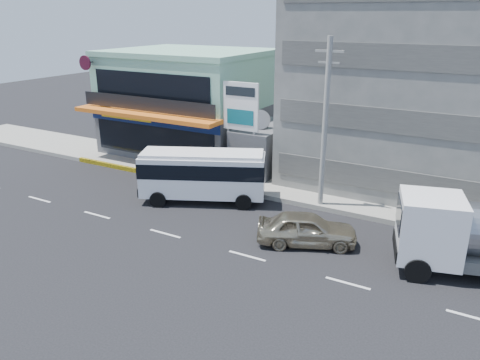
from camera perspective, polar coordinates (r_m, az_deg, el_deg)
name	(u,v)px	position (r m, az deg, el deg)	size (l,w,h in m)	color
ground	(165,234)	(25.50, -9.11, -6.47)	(120.00, 120.00, 0.00)	black
sidewalk	(317,192)	(30.88, 9.32, -1.44)	(70.00, 5.00, 0.30)	gray
shop_building	(190,104)	(39.54, -6.12, 9.14)	(12.40, 11.70, 8.00)	#414245
concrete_building	(425,81)	(33.31, 21.64, 11.19)	(16.00, 12.00, 14.00)	gray
gap_structure	(265,149)	(34.41, 3.11, 3.80)	(3.00, 6.00, 3.50)	#414245
satellite_dish	(260,127)	(33.09, 2.40, 6.44)	(1.50, 1.50, 0.15)	slate
billboard	(241,112)	(31.48, 0.10, 8.29)	(2.60, 0.18, 6.90)	gray
utility_pole_near	(325,125)	(27.22, 10.32, 6.66)	(1.60, 0.30, 10.00)	#999993
minibus	(203,172)	(28.86, -4.56, 0.96)	(7.96, 5.42, 3.20)	white
sedan	(307,229)	(23.99, 8.15, -5.91)	(2.01, 5.00, 1.70)	#B5A88A
motorcycle_rider	(173,177)	(31.92, -8.17, 0.42)	(1.73, 0.69, 2.19)	#4D0B12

